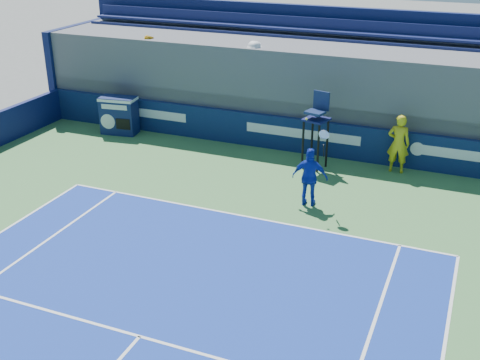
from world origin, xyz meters
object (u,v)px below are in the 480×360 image
at_px(ball_person, 398,144).
at_px(match_clock, 119,114).
at_px(tennis_player, 310,177).
at_px(umpire_chair, 317,122).

distance_m(ball_person, match_clock, 10.13).
xyz_separation_m(ball_person, match_clock, (-10.12, -0.17, -0.22)).
distance_m(match_clock, tennis_player, 8.84).
xyz_separation_m(umpire_chair, tennis_player, (0.62, -2.75, -0.67)).
bearing_deg(tennis_player, match_clock, 158.86).
relative_size(match_clock, tennis_player, 0.55).
height_order(match_clock, tennis_player, tennis_player).
relative_size(ball_person, tennis_player, 0.74).
height_order(ball_person, umpire_chair, umpire_chair).
bearing_deg(ball_person, match_clock, -1.28).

